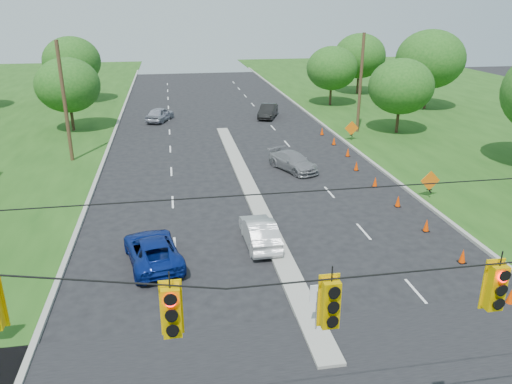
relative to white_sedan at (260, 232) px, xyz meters
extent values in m
cube|color=gray|center=(-9.35, 16.50, -0.69)|extent=(0.25, 110.00, 0.16)
cube|color=gray|center=(10.85, 16.50, -0.69)|extent=(0.25, 110.00, 0.16)
cube|color=gray|center=(0.75, 7.50, -0.69)|extent=(1.00, 34.00, 0.18)
cylinder|color=gray|center=(0.75, -7.50, 0.21)|extent=(0.06, 0.06, 1.80)
cube|color=white|center=(0.75, -7.50, 1.01)|extent=(0.55, 0.04, 0.70)
cylinder|color=black|center=(0.75, -14.50, 6.31)|extent=(24.00, 0.04, 0.04)
cube|color=#F2BD00|center=(-4.25, -14.50, 5.54)|extent=(0.34, 0.24, 1.00)
cube|color=#F2BD00|center=(-1.25, -14.50, 5.36)|extent=(0.34, 0.24, 1.00)
cube|color=#F2BD00|center=(2.25, -14.50, 5.36)|extent=(0.34, 0.24, 1.00)
cylinder|color=#422D1C|center=(-11.75, 16.50, 3.81)|extent=(0.28, 0.28, 9.00)
cylinder|color=#422D1C|center=(13.25, 21.50, 3.81)|extent=(0.28, 0.28, 9.00)
cone|color=#ED3B00|center=(9.06, -7.00, -0.34)|extent=(0.32, 0.32, 0.70)
cone|color=#ED3B00|center=(9.06, -3.50, -0.34)|extent=(0.32, 0.32, 0.70)
cone|color=#ED3B00|center=(9.06, 0.00, -0.34)|extent=(0.32, 0.32, 0.70)
cone|color=#ED3B00|center=(9.06, 3.50, -0.34)|extent=(0.32, 0.32, 0.70)
cone|color=#ED3B00|center=(9.06, 7.00, -0.34)|extent=(0.32, 0.32, 0.70)
cone|color=#ED3B00|center=(9.06, 10.50, -0.34)|extent=(0.32, 0.32, 0.70)
cone|color=#ED3B00|center=(9.66, 14.00, -0.34)|extent=(0.32, 0.32, 0.70)
cone|color=#ED3B00|center=(9.66, 17.50, -0.34)|extent=(0.32, 0.32, 0.70)
cone|color=#ED3B00|center=(9.66, 21.00, -0.34)|extent=(0.32, 0.32, 0.70)
cube|color=black|center=(11.55, 4.50, -0.14)|extent=(0.06, 0.58, 0.26)
cube|color=black|center=(11.55, 4.50, -0.14)|extent=(0.06, 0.58, 0.26)
cube|color=orange|center=(11.55, 4.50, 0.46)|extent=(1.27, 0.05, 1.27)
cube|color=black|center=(11.55, 18.50, -0.14)|extent=(0.06, 0.58, 0.26)
cube|color=black|center=(11.55, 18.50, -0.14)|extent=(0.06, 0.58, 0.26)
cube|color=orange|center=(11.55, 18.50, 0.46)|extent=(1.27, 0.05, 1.27)
cylinder|color=black|center=(-13.25, 26.50, 0.57)|extent=(0.28, 0.28, 2.52)
ellipsoid|color=#194C14|center=(-13.25, 26.50, 3.65)|extent=(5.88, 5.88, 5.04)
cylinder|color=black|center=(-15.25, 41.50, 0.75)|extent=(0.28, 0.28, 2.88)
ellipsoid|color=#194C14|center=(-15.25, 41.50, 4.27)|extent=(6.72, 6.72, 5.76)
cylinder|color=black|center=(16.75, 20.50, 0.57)|extent=(0.28, 0.28, 2.52)
ellipsoid|color=#194C14|center=(16.75, 20.50, 3.65)|extent=(5.88, 5.88, 5.04)
cylinder|color=black|center=(24.75, 30.50, 0.93)|extent=(0.28, 0.28, 3.24)
ellipsoid|color=#194C14|center=(24.75, 30.50, 4.89)|extent=(7.56, 7.56, 6.48)
cylinder|color=black|center=(20.75, 41.50, 0.75)|extent=(0.28, 0.28, 2.88)
ellipsoid|color=#194C14|center=(20.75, 41.50, 4.27)|extent=(6.72, 6.72, 5.76)
cylinder|color=black|center=(14.75, 34.50, 0.57)|extent=(0.28, 0.28, 2.52)
ellipsoid|color=#194C14|center=(14.75, 34.50, 3.65)|extent=(5.88, 5.88, 5.04)
imported|color=silver|center=(0.00, 0.00, 0.00)|extent=(1.57, 4.21, 1.37)
imported|color=navy|center=(-5.26, -1.03, -0.01)|extent=(3.14, 5.18, 1.34)
imported|color=gray|center=(4.54, 11.40, -0.03)|extent=(3.44, 4.86, 1.31)
imported|color=#9193A2|center=(-5.15, 29.41, 0.04)|extent=(3.20, 4.57, 1.44)
imported|color=black|center=(6.15, 29.10, 0.03)|extent=(2.97, 4.61, 1.43)
camera|label=1|loc=(-4.05, -22.31, 10.78)|focal=35.00mm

